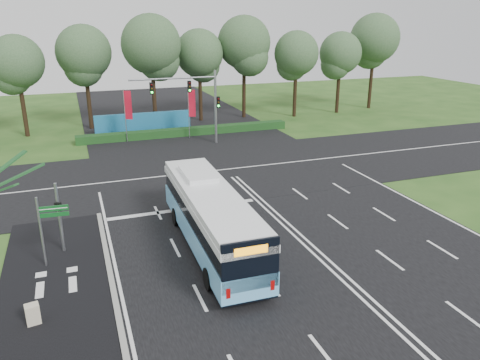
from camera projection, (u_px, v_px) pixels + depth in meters
name	position (u px, v px, depth m)	size (l,w,h in m)	color
ground	(288.00, 230.00, 26.97)	(120.00, 120.00, 0.00)	#254A18
road_main	(288.00, 230.00, 26.97)	(20.00, 120.00, 0.04)	black
road_cross	(224.00, 170.00, 37.62)	(120.00, 14.00, 0.05)	black
bike_path	(56.00, 300.00, 20.28)	(5.00, 18.00, 0.06)	black
kerb_strip	(113.00, 289.00, 21.04)	(0.25, 18.00, 0.12)	gray
city_bus	(211.00, 217.00, 24.33)	(2.82, 12.24, 3.50)	#69BCF3
pedestrian_signal	(59.00, 215.00, 23.81)	(0.36, 0.43, 3.80)	gray
street_sign	(47.00, 222.00, 22.38)	(1.42, 0.20, 3.65)	gray
utility_cabinet	(33.00, 315.00, 18.56)	(0.53, 0.44, 0.89)	beige
banner_flag_left	(127.00, 109.00, 45.00)	(0.71, 0.36, 5.17)	gray
banner_flag_mid	(191.00, 107.00, 46.63)	(0.73, 0.17, 4.99)	gray
traffic_light_gantry	(197.00, 96.00, 43.72)	(8.41, 0.28, 7.00)	gray
hedge	(186.00, 132.00, 48.61)	(22.00, 1.20, 0.80)	#173C15
blue_hoarding	(144.00, 123.00, 49.31)	(10.00, 0.30, 2.20)	#1B6793
eucalyptus_row	(194.00, 48.00, 52.55)	(54.86, 9.77, 12.28)	black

